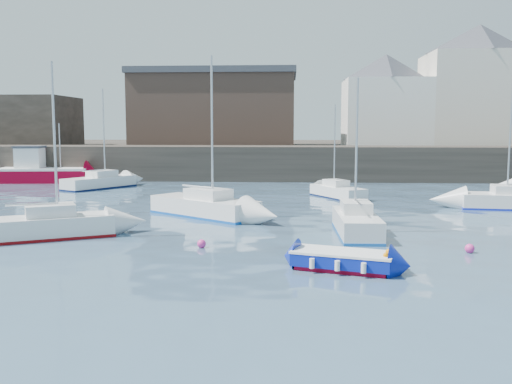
# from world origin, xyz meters

# --- Properties ---
(water) EXTENTS (220.00, 220.00, 0.00)m
(water) POSITION_xyz_m (0.00, 0.00, 0.00)
(water) COLOR #2D4760
(water) RESTS_ON ground
(quay_wall) EXTENTS (90.00, 5.00, 3.00)m
(quay_wall) POSITION_xyz_m (0.00, 35.00, 1.50)
(quay_wall) COLOR #28231E
(quay_wall) RESTS_ON ground
(land_strip) EXTENTS (90.00, 32.00, 2.80)m
(land_strip) POSITION_xyz_m (0.00, 53.00, 1.40)
(land_strip) COLOR #28231E
(land_strip) RESTS_ON ground
(bldg_east_a) EXTENTS (13.36, 13.36, 11.80)m
(bldg_east_a) POSITION_xyz_m (20.00, 42.00, 8.81)
(bldg_east_a) COLOR beige
(bldg_east_a) RESTS_ON land_strip
(bldg_east_d) EXTENTS (11.14, 11.14, 8.95)m
(bldg_east_d) POSITION_xyz_m (11.00, 41.50, 7.36)
(bldg_east_d) COLOR white
(bldg_east_d) RESTS_ON land_strip
(warehouse) EXTENTS (16.40, 10.40, 7.60)m
(warehouse) POSITION_xyz_m (-6.00, 43.00, 6.62)
(warehouse) COLOR #3D2D26
(warehouse) RESTS_ON land_strip
(bldg_west) EXTENTS (14.00, 8.00, 5.00)m
(bldg_west) POSITION_xyz_m (-28.00, 42.00, 5.30)
(bldg_west) COLOR #353028
(bldg_west) RESTS_ON land_strip
(blue_dinghy) EXTENTS (3.57, 2.35, 0.63)m
(blue_dinghy) POSITION_xyz_m (3.42, 2.67, 0.35)
(blue_dinghy) COLOR maroon
(blue_dinghy) RESTS_ON ground
(fishing_boat) EXTENTS (7.80, 3.63, 4.99)m
(fishing_boat) POSITION_xyz_m (-19.56, 31.47, 0.97)
(fishing_boat) COLOR maroon
(fishing_boat) RESTS_ON ground
(sailboat_a) EXTENTS (5.88, 4.23, 7.39)m
(sailboat_a) POSITION_xyz_m (-8.67, 7.35, 0.52)
(sailboat_a) COLOR silver
(sailboat_a) RESTS_ON ground
(sailboat_b) EXTENTS (6.35, 5.55, 8.28)m
(sailboat_b) POSITION_xyz_m (-2.82, 13.70, 0.54)
(sailboat_b) COLOR silver
(sailboat_b) RESTS_ON ground
(sailboat_c) EXTENTS (1.75, 5.20, 6.81)m
(sailboat_c) POSITION_xyz_m (4.58, 9.01, 0.52)
(sailboat_c) COLOR silver
(sailboat_c) RESTS_ON ground
(sailboat_f) EXTENTS (3.62, 4.87, 6.16)m
(sailboat_f) POSITION_xyz_m (4.83, 22.04, 0.43)
(sailboat_f) COLOR silver
(sailboat_f) RESTS_ON ground
(sailboat_h) EXTENTS (4.74, 6.01, 7.60)m
(sailboat_h) POSITION_xyz_m (-12.97, 27.00, 0.50)
(sailboat_h) COLOR silver
(sailboat_h) RESTS_ON ground
(buoy_near) EXTENTS (0.35, 0.35, 0.35)m
(buoy_near) POSITION_xyz_m (-1.76, 5.84, 0.00)
(buoy_near) COLOR #DE308D
(buoy_near) RESTS_ON ground
(buoy_mid) EXTENTS (0.36, 0.36, 0.36)m
(buoy_mid) POSITION_xyz_m (8.40, 5.55, 0.00)
(buoy_mid) COLOR #DE308D
(buoy_mid) RESTS_ON ground
(buoy_far) EXTENTS (0.35, 0.35, 0.35)m
(buoy_far) POSITION_xyz_m (-2.60, 17.84, 0.00)
(buoy_far) COLOR #DE308D
(buoy_far) RESTS_ON ground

